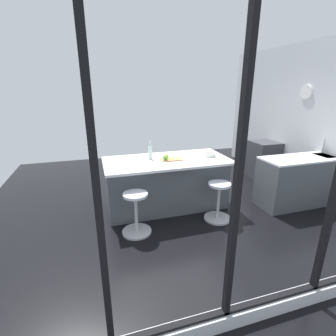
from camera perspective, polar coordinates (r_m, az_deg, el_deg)
name	(u,v)px	position (r m, az deg, el deg)	size (l,w,h in m)	color
ground_plane	(180,201)	(4.80, 2.85, -7.60)	(7.09, 7.09, 0.00)	black
window_panel_rear	(295,162)	(2.17, 27.36, 1.16)	(5.45, 0.12, 2.96)	silver
interior_partition_left	(306,118)	(5.88, 29.39, 10.02)	(0.15, 5.16, 2.96)	silver
sink_cabinet	(313,179)	(5.36, 30.60, -2.15)	(2.16, 0.60, 1.18)	#4C5156
oven_range	(264,159)	(6.35, 21.29, 1.85)	(0.60, 0.61, 0.87)	#38383D
kitchen_island	(166,183)	(4.40, -0.37, -3.49)	(2.14, 1.03, 0.91)	#4C5156
stool_by_window	(218,202)	(4.13, 11.60, -7.84)	(0.44, 0.44, 0.64)	#B7B7BC
stool_middle	(136,214)	(3.72, -7.40, -10.64)	(0.44, 0.44, 0.64)	#B7B7BC
cutting_board	(171,159)	(4.21, 0.71, 2.09)	(0.36, 0.24, 0.02)	tan
apple_yellow	(166,156)	(4.21, -0.44, 2.78)	(0.08, 0.08, 0.08)	gold
apple_green	(165,158)	(4.11, -0.62, 2.44)	(0.08, 0.08, 0.08)	#609E2D
water_bottle	(150,152)	(4.21, -4.14, 3.65)	(0.06, 0.06, 0.31)	silver
fruit_bowl	(209,154)	(4.47, 9.56, 3.19)	(0.22, 0.22, 0.07)	silver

